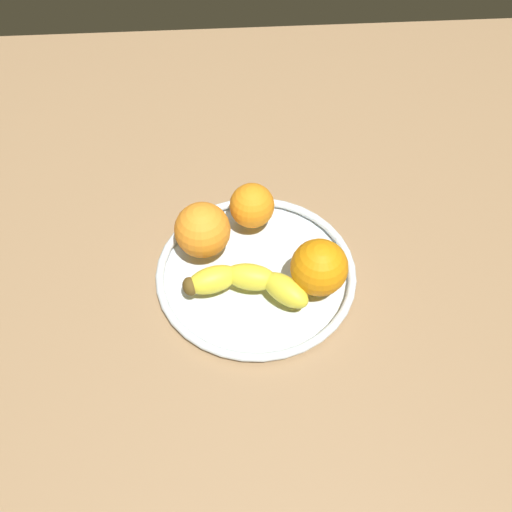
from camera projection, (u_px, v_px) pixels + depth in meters
ground_plane at (256, 285)px, 84.65cm from camera, size 130.56×130.56×4.00cm
fruit_bowl at (256, 273)px, 82.35cm from camera, size 28.39×28.39×1.80cm
banana at (247, 282)px, 78.02cm from camera, size 17.88×8.89×3.64cm
orange_front_right at (319, 267)px, 76.99cm from camera, size 7.77×7.77×7.77cm
orange_back_right at (202, 230)px, 80.90cm from camera, size 7.91×7.91×7.91cm
orange_center at (254, 206)px, 84.64cm from camera, size 6.62×6.62×6.62cm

